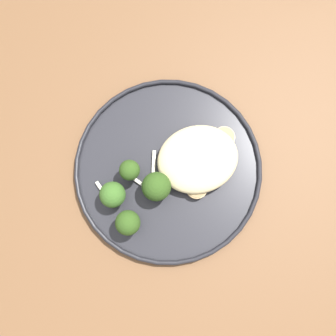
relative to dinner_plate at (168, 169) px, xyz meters
name	(u,v)px	position (x,y,z in m)	size (l,w,h in m)	color
ground	(158,208)	(-0.03, 0.00, -0.75)	(6.00, 6.00, 0.00)	#47423D
wooden_dining_table	(149,183)	(-0.03, 0.00, -0.09)	(1.40, 1.00, 0.74)	brown
dinner_plate	(168,169)	(0.00, 0.00, 0.00)	(0.29, 0.29, 0.02)	#232328
noodle_bed	(198,162)	(0.05, 0.00, 0.02)	(0.12, 0.10, 0.04)	beige
seared_scallop_half_hidden	(219,168)	(0.07, -0.02, 0.01)	(0.03, 0.03, 0.01)	beige
seared_scallop_large_seared	(215,150)	(0.08, 0.01, 0.01)	(0.02, 0.02, 0.01)	#DBB77A
seared_scallop_left_edge	(194,162)	(0.04, 0.00, 0.01)	(0.03, 0.03, 0.02)	#E5C689
seared_scallop_on_noodles	(197,188)	(0.03, -0.04, 0.01)	(0.03, 0.03, 0.01)	#DBB77A
seared_scallop_rear_pale	(224,138)	(0.10, 0.02, 0.01)	(0.03, 0.03, 0.02)	#E5C689
broccoli_floret_tall_stalk	(156,187)	(-0.02, -0.03, 0.03)	(0.04, 0.04, 0.05)	#89A356
broccoli_floret_center_pile	(130,170)	(-0.06, 0.01, 0.04)	(0.03, 0.03, 0.05)	#89A356
broccoli_floret_near_rim	(113,195)	(-0.09, -0.02, 0.03)	(0.04, 0.04, 0.05)	#7A994C
broccoli_floret_front_edge	(128,223)	(-0.08, -0.06, 0.04)	(0.04, 0.04, 0.06)	#7A994C
onion_sliver_short_strip	(139,182)	(-0.05, -0.01, 0.01)	(0.05, 0.01, 0.00)	silver
onion_sliver_long_sliver	(154,166)	(-0.02, 0.01, 0.01)	(0.05, 0.01, 0.00)	silver
onion_sliver_pale_crescent	(105,194)	(-0.10, -0.01, 0.01)	(0.05, 0.01, 0.00)	silver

